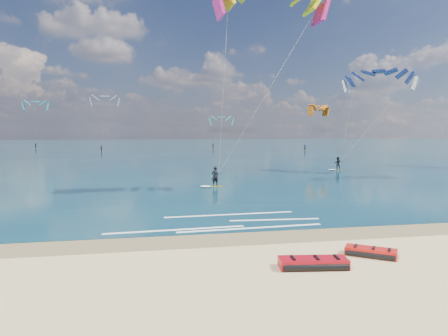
# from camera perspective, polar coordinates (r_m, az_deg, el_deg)

# --- Properties ---
(ground) EXTENTS (320.00, 320.00, 0.00)m
(ground) POSITION_cam_1_polar(r_m,az_deg,el_deg) (55.15, -6.97, 0.15)
(ground) COLOR tan
(ground) RESTS_ON ground
(wet_sand_strip) EXTENTS (320.00, 2.40, 0.01)m
(wet_sand_strip) POSITION_cam_1_polar(r_m,az_deg,el_deg) (18.82, 0.03, -10.13)
(wet_sand_strip) COLOR brown
(wet_sand_strip) RESTS_ON ground
(sea) EXTENTS (320.00, 200.00, 0.04)m
(sea) POSITION_cam_1_polar(r_m,az_deg,el_deg) (118.97, -8.86, 2.96)
(sea) COLOR #0B2B3C
(sea) RESTS_ON ground
(packed_kite_left) EXTENTS (2.85, 1.54, 0.43)m
(packed_kite_left) POSITION_cam_1_polar(r_m,az_deg,el_deg) (15.49, 12.60, -13.74)
(packed_kite_left) COLOR #AA0913
(packed_kite_left) RESTS_ON ground
(packed_kite_mid) EXTENTS (2.37, 2.13, 0.39)m
(packed_kite_mid) POSITION_cam_1_polar(r_m,az_deg,el_deg) (17.46, 20.21, -11.73)
(packed_kite_mid) COLOR red
(packed_kite_mid) RESTS_ON ground
(kitesurfer_main) EXTENTS (11.04, 6.34, 17.53)m
(kitesurfer_main) POSITION_cam_1_polar(r_m,az_deg,el_deg) (33.30, 2.72, 12.32)
(kitesurfer_main) COLOR yellow
(kitesurfer_main) RESTS_ON sea
(kitesurfer_far) EXTENTS (9.65, 7.50, 13.46)m
(kitesurfer_far) POSITION_cam_1_polar(r_m,az_deg,el_deg) (51.07, 18.84, 7.39)
(kitesurfer_far) COLOR yellow
(kitesurfer_far) RESTS_ON sea
(shoreline_foam) EXTENTS (11.75, 4.02, 0.01)m
(shoreline_foam) POSITION_cam_1_polar(r_m,az_deg,el_deg) (21.85, 1.01, -7.82)
(shoreline_foam) COLOR white
(shoreline_foam) RESTS_ON ground
(distant_kites) EXTENTS (75.48, 39.84, 12.39)m
(distant_kites) POSITION_cam_1_polar(r_m,az_deg,el_deg) (93.65, -13.49, 5.63)
(distant_kites) COLOR gray
(distant_kites) RESTS_ON ground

